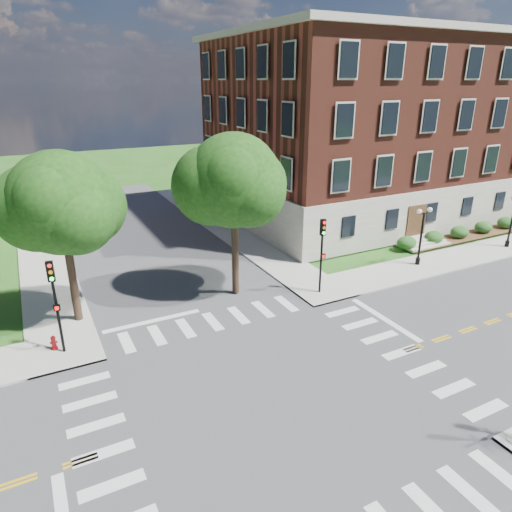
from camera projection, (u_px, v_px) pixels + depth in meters
name	position (u px, v px, depth m)	size (l,w,h in m)	color
ground	(276.00, 395.00, 19.65)	(160.00, 160.00, 0.00)	#265417
road_ew	(276.00, 395.00, 19.65)	(90.00, 12.00, 0.01)	#3D3D3F
road_ns	(276.00, 395.00, 19.65)	(12.00, 90.00, 0.01)	#3D3D3F
sidewalk_ne	(344.00, 238.00, 38.94)	(34.00, 34.00, 0.12)	#9E9B93
crosswalk_east	(401.00, 353.00, 22.72)	(2.20, 10.20, 0.02)	silver
stop_bar_east	(385.00, 319.00, 25.89)	(0.40, 5.50, 0.00)	silver
main_building	(378.00, 127.00, 45.13)	(30.60, 22.40, 16.50)	#A19A8E
shrub_row	(482.00, 234.00, 40.12)	(18.00, 2.00, 1.30)	#1A4F1D
tree_c	(61.00, 203.00, 23.28)	(5.39, 5.39, 9.41)	black
tree_d	(234.00, 181.00, 26.44)	(5.56, 5.56, 9.90)	black
traffic_signal_ne	(322.00, 247.00, 27.85)	(0.35, 0.40, 4.80)	black
traffic_signal_nw	(55.00, 296.00, 21.52)	(0.36, 0.42, 4.80)	black
twin_lamp_west	(422.00, 233.00, 32.46)	(1.36, 0.36, 4.23)	black
twin_lamp_east	(512.00, 218.00, 36.01)	(1.36, 0.36, 4.23)	black
fire_hydrant	(54.00, 343.00, 22.68)	(0.35, 0.35, 0.75)	maroon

